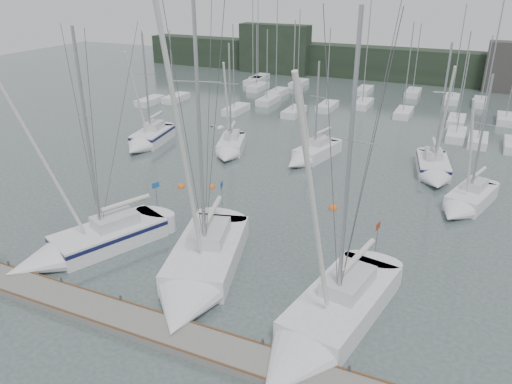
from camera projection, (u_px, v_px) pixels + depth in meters
ground at (195, 276)px, 28.45m from camera, size 160.00×160.00×0.00m
dock at (142, 325)px, 24.21m from camera, size 24.00×2.00×0.40m
far_treeline at (396, 64)px, 79.07m from camera, size 90.00×4.00×5.00m
far_building_left at (275, 49)px, 84.38m from camera, size 12.00×3.00×8.00m
mast_forest at (360, 104)px, 63.51m from camera, size 56.84×25.20×14.82m
sailboat_near_left at (81, 246)px, 30.34m from camera, size 6.62×10.11×14.36m
sailboat_near_center at (197, 276)px, 27.27m from camera, size 6.38×11.57×18.53m
sailboat_near_right at (320, 330)px, 23.24m from camera, size 5.13×11.64×15.90m
sailboat_mid_a at (147, 140)px, 49.47m from camera, size 3.76×7.80×11.61m
sailboat_mid_b at (230, 149)px, 47.31m from camera, size 4.30×7.18×10.84m
sailboat_mid_c at (309, 156)px, 45.56m from camera, size 3.86×7.59×9.58m
sailboat_mid_d at (434, 171)px, 41.90m from camera, size 3.87×7.54×11.75m
sailboat_mid_e at (465, 203)px, 36.14m from camera, size 4.19×7.22×10.44m
buoy_a at (212, 187)px, 40.19m from camera, size 0.50×0.50×0.50m
buoy_b at (333, 208)px, 36.58m from camera, size 0.64×0.64×0.64m
buoy_c at (181, 187)px, 40.28m from camera, size 0.58×0.58×0.58m
seagull at (220, 128)px, 26.77m from camera, size 1.13×0.52×0.22m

